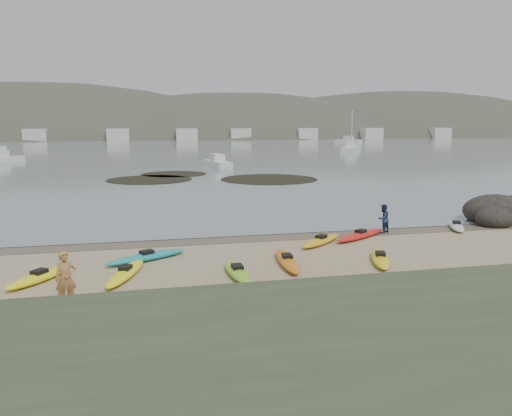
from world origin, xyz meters
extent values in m
plane|color=tan|center=(0.00, 0.00, 0.00)|extent=(600.00, 600.00, 0.00)
plane|color=brown|center=(0.00, -0.30, 0.00)|extent=(60.00, 60.00, 0.00)
plane|color=slate|center=(0.00, 300.00, 0.01)|extent=(1200.00, 1200.00, 0.00)
cube|color=#475138|center=(0.00, -17.50, 1.00)|extent=(60.00, 8.00, 2.00)
ellipsoid|color=gold|center=(2.75, -2.50, 0.17)|extent=(3.03, 2.73, 0.34)
ellipsoid|color=orange|center=(0.10, -5.61, 0.17)|extent=(1.03, 3.83, 0.34)
ellipsoid|color=#FEF815|center=(-6.52, -5.91, 0.17)|extent=(1.81, 3.74, 0.34)
ellipsoid|color=#FFF915|center=(-9.67, -5.74, 0.17)|extent=(2.36, 3.00, 0.34)
ellipsoid|color=teal|center=(-5.69, -3.67, 0.17)|extent=(3.74, 2.45, 0.34)
ellipsoid|color=red|center=(5.18, -1.75, 0.17)|extent=(3.82, 2.78, 0.34)
ellipsoid|color=silver|center=(11.43, -0.80, 0.17)|extent=(1.93, 2.99, 0.34)
ellipsoid|color=yellow|center=(4.10, -6.14, 0.17)|extent=(1.79, 3.30, 0.34)
ellipsoid|color=#86C828|center=(-2.25, -6.72, 0.17)|extent=(0.88, 3.14, 0.34)
imported|color=#AA7D44|center=(-8.29, -8.63, 0.91)|extent=(0.76, 0.59, 1.83)
imported|color=navy|center=(6.91, -0.80, 0.79)|extent=(0.95, 0.88, 1.57)
ellipsoid|color=black|center=(15.13, 0.84, 0.30)|extent=(3.95, 3.07, 1.97)
ellipsoid|color=black|center=(14.13, -0.46, 0.20)|extent=(2.19, 1.97, 1.32)
cylinder|color=black|center=(-5.20, 27.87, 0.03)|extent=(8.91, 8.91, 0.04)
cylinder|color=black|center=(7.12, 25.60, 0.03)|extent=(10.31, 10.31, 0.04)
cylinder|color=black|center=(-2.39, 33.09, 0.03)|extent=(7.58, 7.58, 0.04)
cube|color=silver|center=(-26.80, 56.41, 0.48)|extent=(6.37, 5.96, 0.96)
cube|color=silver|center=(3.97, 41.71, 0.47)|extent=(3.22, 6.96, 0.94)
cube|color=silver|center=(35.86, 70.84, 0.57)|extent=(6.72, 7.93, 1.15)
cube|color=silver|center=(53.43, 113.77, 0.55)|extent=(6.65, 7.45, 1.10)
ellipsoid|color=#384235|center=(-45.00, 195.00, -18.00)|extent=(220.00, 120.00, 80.00)
ellipsoid|color=#384235|center=(35.00, 190.00, -15.30)|extent=(200.00, 110.00, 68.00)
ellipsoid|color=#384235|center=(120.00, 200.00, -17.10)|extent=(230.00, 130.00, 76.00)
cube|color=beige|center=(-42.00, 145.00, 2.00)|extent=(7.00, 5.00, 4.00)
cube|color=beige|center=(-18.00, 145.00, 2.00)|extent=(7.00, 5.00, 4.00)
cube|color=beige|center=(6.00, 145.00, 2.00)|extent=(7.00, 5.00, 4.00)
cube|color=beige|center=(30.00, 145.00, 2.00)|extent=(7.00, 5.00, 4.00)
cube|color=beige|center=(54.00, 145.00, 2.00)|extent=(7.00, 5.00, 4.00)
cube|color=beige|center=(78.00, 145.00, 2.00)|extent=(7.00, 5.00, 4.00)
cube|color=beige|center=(102.00, 145.00, 2.00)|extent=(7.00, 5.00, 4.00)
camera|label=1|loc=(-5.64, -25.22, 5.93)|focal=35.00mm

